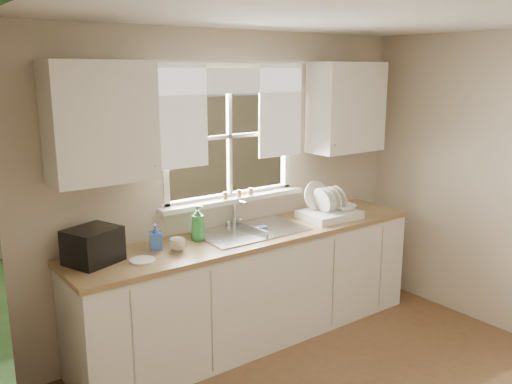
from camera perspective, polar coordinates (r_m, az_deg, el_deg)
room_walls at (r=3.09m, az=19.39°, el=-5.97°), size 3.62×4.02×2.50m
ceiling at (r=2.99m, az=20.20°, el=17.97°), size 3.60×4.00×0.02m
window at (r=4.48m, az=-2.68°, el=3.75°), size 1.38×0.16×1.06m
curtains at (r=4.38m, az=-2.36°, el=9.46°), size 1.50×0.03×0.81m
base_cabinets at (r=4.51m, az=-0.23°, el=-10.07°), size 3.00×0.62×0.87m
countertop at (r=4.36m, az=-0.24°, el=-4.55°), size 3.04×0.65×0.04m
upper_cabinet_left at (r=3.75m, az=-16.05°, el=7.10°), size 0.70×0.33×0.80m
upper_cabinet_right at (r=5.04m, az=9.49°, el=8.79°), size 0.70×0.33×0.80m
wall_outlet at (r=5.08m, az=5.75°, el=0.13°), size 0.08×0.01×0.12m
sill_jars at (r=4.50m, az=-1.85°, el=-0.15°), size 0.30×0.04×0.06m
sink at (r=4.40m, az=-0.48°, el=-5.09°), size 0.88×0.52×0.40m
dish_rack at (r=4.80m, az=7.68°, el=-1.94°), size 0.51×0.39×0.31m
bowl at (r=4.85m, az=9.28°, el=-1.56°), size 0.23×0.23×0.05m
soap_bottle_a at (r=4.14m, az=-6.15°, el=-3.26°), size 0.14×0.14×0.28m
soap_bottle_b at (r=4.00m, az=-10.52°, el=-4.65°), size 0.11×0.11×0.19m
soap_bottle_c at (r=3.99m, az=-14.76°, el=-5.22°), size 0.13×0.13×0.15m
saucer at (r=3.81m, az=-11.86°, el=-7.05°), size 0.18×0.18×0.01m
cup at (r=3.96m, az=-8.25°, el=-5.49°), size 0.13×0.13×0.09m
black_appliance at (r=3.83m, az=-16.79°, el=-5.42°), size 0.41×0.38×0.24m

